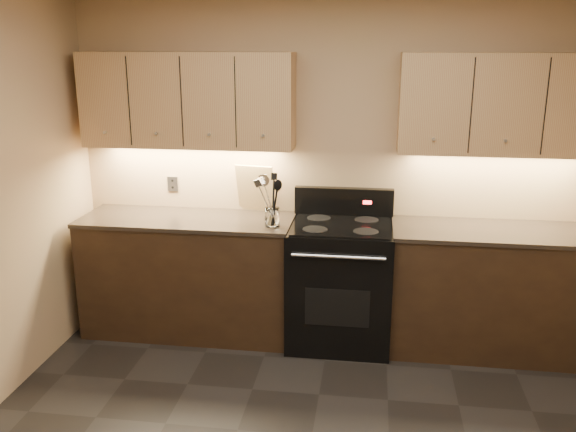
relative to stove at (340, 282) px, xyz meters
name	(u,v)px	position (x,y,z in m)	size (l,w,h in m)	color
wall_back	(335,166)	(-0.08, 0.32, 0.82)	(4.00, 0.04, 2.60)	tan
counter_left	(190,274)	(-1.18, 0.02, -0.01)	(1.62, 0.62, 0.93)	black
counter_right	(490,290)	(1.10, 0.02, -0.01)	(1.46, 0.62, 0.93)	black
stove	(340,282)	(0.00, 0.00, 0.00)	(0.76, 0.68, 1.14)	black
upper_cab_left	(188,100)	(-1.18, 0.17, 1.32)	(1.60, 0.30, 0.70)	tan
upper_cab_right	(504,104)	(1.10, 0.17, 1.32)	(1.44, 0.30, 0.70)	tan
outlet_plate	(173,184)	(-1.38, 0.31, 0.64)	(0.09, 0.01, 0.12)	#B2B5BA
utensil_crock	(272,217)	(-0.50, -0.10, 0.51)	(0.13, 0.13, 0.13)	white
cutting_board	(256,188)	(-0.69, 0.27, 0.64)	(0.30, 0.02, 0.38)	tan
wooden_spoon	(269,203)	(-0.52, -0.10, 0.62)	(0.06, 0.06, 0.31)	tan
black_spoon	(272,199)	(-0.50, -0.07, 0.64)	(0.06, 0.06, 0.35)	black
black_turner	(272,199)	(-0.50, -0.11, 0.66)	(0.08, 0.08, 0.38)	black
steel_spatula	(275,199)	(-0.48, -0.10, 0.65)	(0.08, 0.08, 0.37)	silver
steel_skimmer	(276,200)	(-0.47, -0.11, 0.64)	(0.09, 0.09, 0.35)	silver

